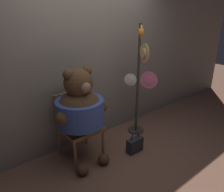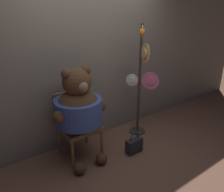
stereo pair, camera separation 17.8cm
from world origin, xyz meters
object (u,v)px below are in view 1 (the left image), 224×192
at_px(handbag_on_ground, 135,145).
at_px(teddy_bear, 80,109).
at_px(hat_display_rack, 140,80).
at_px(chair, 77,122).

bearing_deg(handbag_on_ground, teddy_bear, 154.87).
bearing_deg(teddy_bear, hat_display_rack, 1.85).
bearing_deg(teddy_bear, chair, 78.60).
bearing_deg(chair, hat_display_rack, -6.61).
bearing_deg(chair, teddy_bear, -101.40).
relative_size(chair, handbag_on_ground, 2.77).
relative_size(chair, teddy_bear, 0.69).
bearing_deg(hat_display_rack, handbag_on_ground, -139.70).
height_order(teddy_bear, handbag_on_ground, teddy_bear).
height_order(teddy_bear, hat_display_rack, hat_display_rack).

